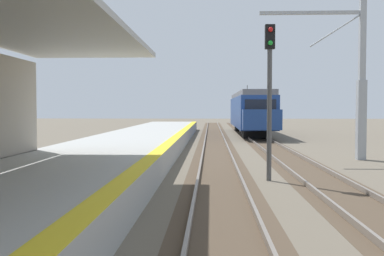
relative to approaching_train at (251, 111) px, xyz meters
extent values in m
cube|color=#A8A8A3|center=(-7.80, -30.99, -1.73)|extent=(5.00, 80.00, 0.90)
cube|color=yellow|center=(-5.55, -30.99, -1.27)|extent=(0.50, 80.00, 0.01)
cube|color=#4C3D2D|center=(-3.40, -26.99, -2.17)|extent=(2.34, 120.00, 0.01)
cube|color=slate|center=(-4.12, -26.99, -2.09)|extent=(0.08, 120.00, 0.15)
cube|color=slate|center=(-2.68, -26.99, -2.09)|extent=(0.08, 120.00, 0.15)
cube|color=#4C3D2D|center=(0.00, -26.99, -2.17)|extent=(2.34, 120.00, 0.01)
cube|color=slate|center=(-0.72, -26.99, -2.09)|extent=(0.08, 120.00, 0.15)
cube|color=slate|center=(0.72, -26.99, -2.09)|extent=(0.08, 120.00, 0.15)
cube|color=navy|center=(0.00, 0.38, -0.11)|extent=(2.90, 18.00, 2.70)
cube|color=slate|center=(0.00, 0.38, 1.46)|extent=(2.67, 18.00, 0.44)
cube|color=black|center=(0.00, -8.64, 0.30)|extent=(2.32, 0.06, 1.21)
cube|color=navy|center=(0.00, -9.42, -0.58)|extent=(2.78, 1.60, 1.49)
cube|color=black|center=(1.46, 0.38, 0.30)|extent=(0.04, 15.84, 0.86)
cylinder|color=#333333|center=(0.00, 3.98, 2.13)|extent=(0.06, 0.06, 0.90)
cube|color=black|center=(0.00, -5.47, -1.82)|extent=(2.17, 2.20, 0.72)
cube|color=black|center=(0.00, 6.23, -1.82)|extent=(2.17, 2.20, 0.72)
cylinder|color=#4C4C4C|center=(-1.75, -27.69, 0.02)|extent=(0.16, 0.16, 4.40)
cube|color=black|center=(-1.75, -27.69, 2.62)|extent=(0.32, 0.24, 0.80)
sphere|color=red|center=(-1.75, -27.83, 2.84)|extent=(0.16, 0.16, 0.16)
sphere|color=green|center=(-1.75, -27.83, 2.40)|extent=(0.16, 0.16, 0.16)
cube|color=#9EA3A8|center=(3.38, -21.17, -0.30)|extent=(0.40, 0.40, 3.75)
cube|color=#9EA3A8|center=(3.38, -21.17, 3.45)|extent=(0.28, 0.28, 3.75)
cube|color=#9EA3A8|center=(0.98, -21.17, 4.72)|extent=(4.80, 0.16, 0.16)
cylinder|color=#9EA3A8|center=(2.18, -21.17, 3.92)|extent=(2.47, 0.07, 1.60)
camera|label=1|loc=(-3.70, -43.19, 0.27)|focal=43.22mm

